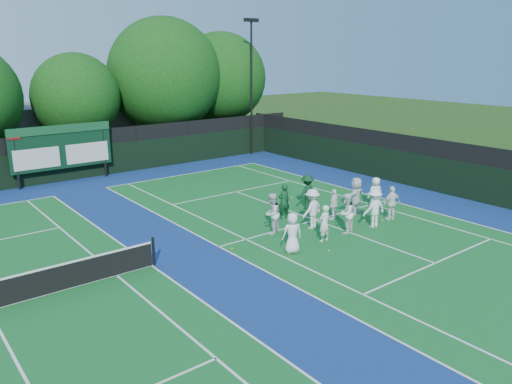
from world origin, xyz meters
TOP-DOWN VIEW (x-y plane):
  - ground at (0.00, 0.00)m, footprint 120.00×120.00m
  - court_apron at (-6.00, 1.00)m, footprint 34.00×32.00m
  - near_court at (0.00, 1.00)m, footprint 11.05×23.85m
  - back_fence at (-6.00, 16.00)m, footprint 34.00×0.08m
  - divider_fence_right at (9.00, 1.00)m, footprint 0.08×32.00m
  - scoreboard at (-7.01, 15.59)m, footprint 6.00×0.21m
  - clubhouse at (-2.00, 24.00)m, footprint 18.00×6.00m
  - light_pole_right at (7.50, 15.70)m, footprint 1.20×0.30m
  - tree_c at (-4.38, 19.58)m, footprint 5.84×5.84m
  - tree_d at (2.35, 19.58)m, footprint 8.48×8.48m
  - tree_e at (7.47, 19.58)m, footprint 7.27×7.27m
  - tennis_ball_0 at (-2.28, -2.09)m, footprint 0.07×0.07m
  - tennis_ball_1 at (1.72, 3.37)m, footprint 0.07×0.07m
  - tennis_ball_2 at (1.76, -0.50)m, footprint 0.07×0.07m
  - tennis_ball_3 at (-5.22, 0.48)m, footprint 0.07×0.07m
  - tennis_ball_4 at (1.61, 4.47)m, footprint 0.07×0.07m
  - tennis_ball_5 at (2.42, -1.03)m, footprint 0.07×0.07m
  - player_front_0 at (-3.53, -1.27)m, footprint 0.93×0.76m
  - player_front_1 at (-1.64, -1.17)m, footprint 0.60×0.41m
  - player_front_2 at (-0.17, -1.03)m, footprint 1.04×0.92m
  - player_front_3 at (1.44, -1.28)m, footprint 1.24×0.84m
  - player_front_4 at (2.90, -1.14)m, footprint 1.03×0.60m
  - player_back_0 at (-2.77, 0.90)m, footprint 1.10×1.00m
  - player_back_1 at (-0.89, 0.33)m, footprint 1.28×0.87m
  - player_back_2 at (0.80, 0.59)m, footprint 0.95×0.66m
  - player_back_3 at (2.27, 0.53)m, footprint 1.79×0.96m
  - player_back_4 at (3.82, 0.57)m, footprint 0.90×0.73m
  - coach_left at (-1.00, 2.13)m, footprint 0.68×0.51m
  - coach_right at (0.93, 2.56)m, footprint 1.15×0.67m

SIDE VIEW (x-z plane):
  - ground at x=0.00m, z-range 0.00..0.00m
  - court_apron at x=-6.00m, z-range 0.00..0.01m
  - near_court at x=0.00m, z-range 0.01..0.01m
  - tennis_ball_0 at x=-2.28m, z-range 0.00..0.07m
  - tennis_ball_1 at x=1.72m, z-range 0.00..0.07m
  - tennis_ball_2 at x=1.76m, z-range 0.00..0.07m
  - tennis_ball_3 at x=-5.22m, z-range 0.00..0.07m
  - tennis_ball_4 at x=1.61m, z-range 0.00..0.07m
  - tennis_ball_5 at x=2.42m, z-range 0.00..0.07m
  - player_back_2 at x=0.80m, z-range 0.00..1.49m
  - player_front_1 at x=-1.64m, z-range 0.00..1.58m
  - player_back_4 at x=3.82m, z-range 0.00..1.60m
  - player_front_0 at x=-3.53m, z-range 0.00..1.64m
  - player_front_4 at x=2.90m, z-range 0.00..1.64m
  - coach_left at x=-1.00m, z-range 0.00..1.71m
  - coach_right at x=0.93m, z-range 0.00..1.77m
  - player_front_3 at x=1.44m, z-range 0.00..1.79m
  - player_front_2 at x=-0.17m, z-range 0.00..1.80m
  - player_back_0 at x=-2.77m, z-range 0.00..1.83m
  - player_back_1 at x=-0.89m, z-range 0.00..1.83m
  - player_back_3 at x=2.27m, z-range 0.00..1.84m
  - back_fence at x=-6.00m, z-range -0.14..2.86m
  - divider_fence_right at x=9.00m, z-range -0.14..2.86m
  - clubhouse at x=-2.00m, z-range 0.00..4.00m
  - scoreboard at x=-7.01m, z-range 0.42..3.97m
  - tree_c at x=-4.38m, z-range 0.79..8.53m
  - tree_e at x=7.47m, z-range 0.86..10.23m
  - tree_d at x=2.35m, z-range 0.70..11.01m
  - light_pole_right at x=7.50m, z-range 1.24..11.36m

